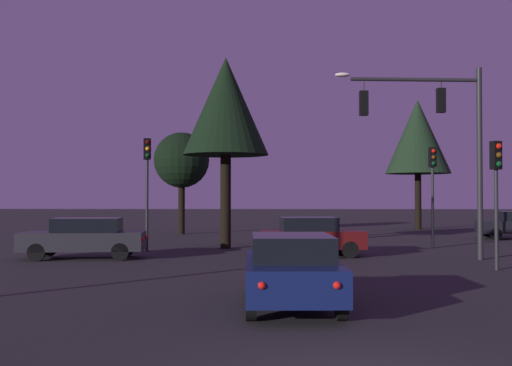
# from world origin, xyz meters

# --- Properties ---
(ground_plane) EXTENTS (168.00, 168.00, 0.00)m
(ground_plane) POSITION_xyz_m (0.00, 24.50, 0.00)
(ground_plane) COLOR #262326
(ground_plane) RESTS_ON ground
(traffic_signal_mast_arm) EXTENTS (5.45, 0.64, 7.08)m
(traffic_signal_mast_arm) POSITION_xyz_m (5.18, 15.20, 4.85)
(traffic_signal_mast_arm) COLOR #232326
(traffic_signal_mast_arm) RESTS_ON ground
(traffic_light_corner_left) EXTENTS (0.33, 0.37, 4.55)m
(traffic_light_corner_left) POSITION_xyz_m (6.26, 20.36, 3.21)
(traffic_light_corner_left) COLOR #232326
(traffic_light_corner_left) RESTS_ON ground
(traffic_light_corner_right) EXTENTS (0.36, 0.38, 4.80)m
(traffic_light_corner_right) POSITION_xyz_m (-6.30, 18.50, 3.38)
(traffic_light_corner_right) COLOR #232326
(traffic_light_corner_right) RESTS_ON ground
(traffic_light_median) EXTENTS (0.36, 0.39, 4.08)m
(traffic_light_median) POSITION_xyz_m (6.07, 12.11, 2.90)
(traffic_light_median) COLOR #232326
(traffic_light_median) RESTS_ON ground
(car_nearside_lane) EXTENTS (2.02, 4.38, 1.52)m
(car_nearside_lane) POSITION_xyz_m (-0.65, 5.51, 0.80)
(car_nearside_lane) COLOR #0F1947
(car_nearside_lane) RESTS_ON ground
(car_crossing_left) EXTENTS (4.13, 2.13, 1.52)m
(car_crossing_left) POSITION_xyz_m (0.52, 16.43, 0.79)
(car_crossing_left) COLOR #4C0F0F
(car_crossing_left) RESTS_ON ground
(car_crossing_right) EXTENTS (4.69, 2.13, 1.52)m
(car_crossing_right) POSITION_xyz_m (-8.03, 15.37, 0.80)
(car_crossing_right) COLOR #232328
(car_crossing_right) RESTS_ON ground
(tree_behind_sign) EXTENTS (3.86, 3.86, 8.62)m
(tree_behind_sign) POSITION_xyz_m (-3.07, 20.05, 6.34)
(tree_behind_sign) COLOR black
(tree_behind_sign) RESTS_ON ground
(tree_left_far) EXTENTS (4.62, 4.62, 9.28)m
(tree_left_far) POSITION_xyz_m (9.52, 36.51, 6.60)
(tree_left_far) COLOR black
(tree_left_far) RESTS_ON ground
(tree_center_horizon) EXTENTS (3.46, 3.46, 6.34)m
(tree_center_horizon) POSITION_xyz_m (-6.57, 30.58, 4.57)
(tree_center_horizon) COLOR black
(tree_center_horizon) RESTS_ON ground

